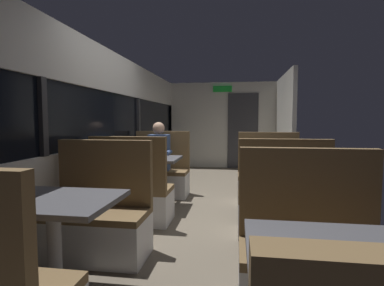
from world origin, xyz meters
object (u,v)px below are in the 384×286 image
at_px(bench_rear_aisle_facing_end, 281,207).
at_px(bench_rear_aisle_facing_entry, 268,182).
at_px(bench_front_aisle_facing_entry, 311,265).
at_px(seated_passenger, 159,165).
at_px(dining_table_near_window, 53,212).
at_px(bench_near_window_facing_entry, 99,222).
at_px(bench_mid_window_facing_end, 133,197).
at_px(dining_table_mid_window, 149,164).
at_px(coffee_cup_primary, 150,156).
at_px(bench_mid_window_facing_entry, 161,176).
at_px(dining_table_rear_aisle, 274,169).
at_px(dining_table_front_aisle, 352,273).

bearing_deg(bench_rear_aisle_facing_end, bench_rear_aisle_facing_entry, 90.00).
distance_m(bench_front_aisle_facing_entry, seated_passenger, 3.40).
relative_size(dining_table_near_window, bench_near_window_facing_entry, 0.82).
xyz_separation_m(bench_mid_window_facing_end, seated_passenger, (0.00, 1.33, 0.21)).
bearing_deg(bench_front_aisle_facing_entry, bench_mid_window_facing_end, 138.90).
bearing_deg(bench_near_window_facing_entry, dining_table_mid_window, 90.00).
xyz_separation_m(dining_table_mid_window, coffee_cup_primary, (0.06, -0.12, 0.15)).
height_order(dining_table_near_window, bench_near_window_facing_entry, bench_near_window_facing_entry).
distance_m(bench_near_window_facing_entry, coffee_cup_primary, 1.61).
relative_size(seated_passenger, coffee_cup_primary, 14.00).
distance_m(bench_rear_aisle_facing_end, bench_rear_aisle_facing_entry, 1.40).
xyz_separation_m(bench_mid_window_facing_entry, bench_rear_aisle_facing_end, (1.79, -1.60, 0.00)).
bearing_deg(dining_table_mid_window, bench_rear_aisle_facing_end, -26.68).
relative_size(dining_table_rear_aisle, bench_rear_aisle_facing_end, 0.82).
bearing_deg(bench_front_aisle_facing_entry, bench_rear_aisle_facing_end, 90.00).
xyz_separation_m(dining_table_front_aisle, bench_front_aisle_facing_entry, (0.00, 0.70, -0.31)).
relative_size(dining_table_front_aisle, seated_passenger, 0.71).
bearing_deg(dining_table_rear_aisle, bench_rear_aisle_facing_end, -90.00).
distance_m(dining_table_mid_window, coffee_cup_primary, 0.20).
bearing_deg(dining_table_front_aisle, dining_table_near_window, 161.47).
bearing_deg(coffee_cup_primary, bench_near_window_facing_entry, -92.38).
bearing_deg(dining_table_front_aisle, seated_passenger, 116.52).
xyz_separation_m(dining_table_near_window, bench_mid_window_facing_end, (0.00, 1.66, -0.31)).
xyz_separation_m(dining_table_mid_window, bench_mid_window_facing_entry, (0.00, 0.70, -0.31)).
height_order(bench_mid_window_facing_entry, bench_front_aisle_facing_entry, same).
height_order(bench_near_window_facing_entry, dining_table_mid_window, bench_near_window_facing_entry).
distance_m(bench_rear_aisle_facing_end, seated_passenger, 2.36).
xyz_separation_m(bench_rear_aisle_facing_end, bench_rear_aisle_facing_entry, (0.00, 1.40, 0.00)).
relative_size(bench_mid_window_facing_end, seated_passenger, 0.87).
bearing_deg(dining_table_front_aisle, bench_rear_aisle_facing_entry, 90.00).
distance_m(dining_table_near_window, bench_front_aisle_facing_entry, 1.82).
relative_size(dining_table_front_aisle, bench_rear_aisle_facing_end, 0.82).
bearing_deg(bench_near_window_facing_entry, dining_table_near_window, -90.00).
xyz_separation_m(bench_front_aisle_facing_entry, bench_rear_aisle_facing_end, (0.00, 1.36, 0.00)).
bearing_deg(dining_table_near_window, seated_passenger, 90.00).
bearing_deg(bench_rear_aisle_facing_entry, bench_rear_aisle_facing_end, -90.00).
bearing_deg(seated_passenger, bench_mid_window_facing_entry, 90.00).
distance_m(bench_near_window_facing_entry, dining_table_front_aisle, 2.23).
relative_size(bench_front_aisle_facing_entry, bench_rear_aisle_facing_entry, 1.00).
bearing_deg(bench_mid_window_facing_entry, seated_passenger, -90.00).
height_order(bench_near_window_facing_entry, bench_mid_window_facing_entry, same).
xyz_separation_m(bench_mid_window_facing_end, coffee_cup_primary, (0.06, 0.58, 0.46)).
bearing_deg(bench_mid_window_facing_end, dining_table_rear_aisle, 15.59).
relative_size(bench_rear_aisle_facing_end, coffee_cup_primary, 12.22).
xyz_separation_m(bench_mid_window_facing_entry, dining_table_rear_aisle, (1.79, -0.90, 0.31)).
xyz_separation_m(bench_mid_window_facing_end, bench_mid_window_facing_entry, (0.00, 1.40, 0.00)).
bearing_deg(dining_table_rear_aisle, dining_table_mid_window, 173.62).
bearing_deg(bench_rear_aisle_facing_entry, coffee_cup_primary, -160.23).
height_order(bench_mid_window_facing_entry, coffee_cup_primary, bench_mid_window_facing_entry).
relative_size(bench_rear_aisle_facing_end, bench_rear_aisle_facing_entry, 1.00).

